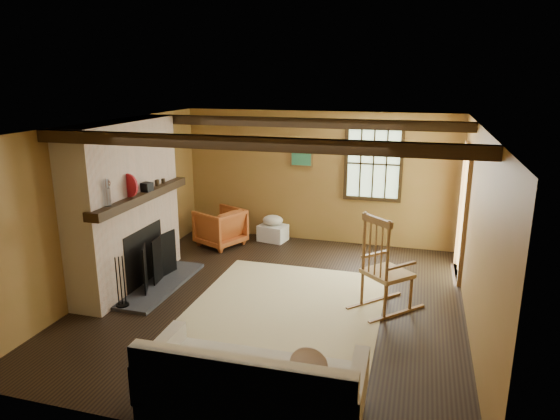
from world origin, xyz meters
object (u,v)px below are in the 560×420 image
(laundry_basket, at_px, (273,233))
(armchair, at_px, (220,227))
(rocking_chair, at_px, (385,270))
(sofa, at_px, (252,391))
(fireplace, at_px, (127,212))

(laundry_basket, xyz_separation_m, armchair, (-0.85, -0.51, 0.19))
(rocking_chair, xyz_separation_m, armchair, (-3.07, 1.83, -0.21))
(sofa, distance_m, laundry_basket, 5.05)
(laundry_basket, bearing_deg, fireplace, -120.24)
(rocking_chair, xyz_separation_m, sofa, (-0.95, -2.55, -0.27))
(rocking_chair, relative_size, armchair, 1.75)
(fireplace, bearing_deg, armchair, 73.05)
(sofa, xyz_separation_m, laundry_basket, (-1.28, 4.89, -0.14))
(sofa, height_order, laundry_basket, sofa)
(sofa, bearing_deg, fireplace, 137.56)
(sofa, distance_m, armchair, 4.87)
(laundry_basket, relative_size, armchair, 0.67)
(laundry_basket, bearing_deg, sofa, -75.32)
(fireplace, bearing_deg, rocking_chair, 2.27)
(sofa, xyz_separation_m, armchair, (-2.13, 4.38, 0.06))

